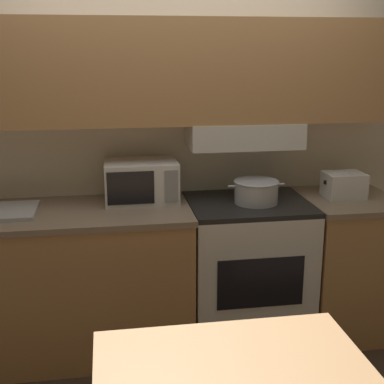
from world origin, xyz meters
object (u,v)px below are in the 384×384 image
object	(u,v)px
cooking_pot	(256,191)
toaster	(344,185)
stove_range	(247,270)
microwave	(141,181)

from	to	relation	value
cooking_pot	toaster	distance (m)	0.59
stove_range	cooking_pot	world-z (taller)	cooking_pot
cooking_pot	toaster	world-z (taller)	toaster
stove_range	cooking_pot	distance (m)	0.54
cooking_pot	toaster	bearing A→B (deg)	3.30
stove_range	toaster	world-z (taller)	toaster
cooking_pot	toaster	size ratio (longest dim) A/B	1.40
cooking_pot	microwave	bearing A→B (deg)	167.37
microwave	toaster	size ratio (longest dim) A/B	1.75
toaster	microwave	bearing A→B (deg)	174.56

